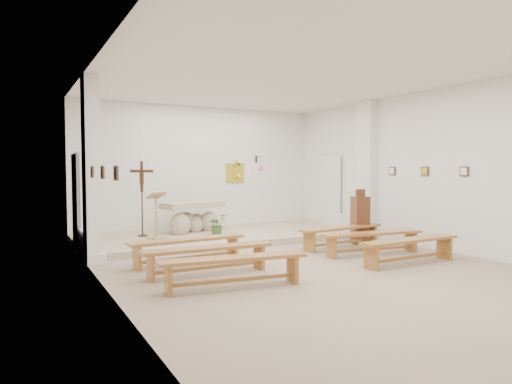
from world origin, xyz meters
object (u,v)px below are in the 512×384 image
bench_left_third (234,265)px  bench_right_third (410,245)px  crucifix_stand (142,193)px  donation_pedestal (360,220)px  bench_right_second (373,238)px  bench_right_front (342,232)px  bench_left_front (188,245)px  bench_left_second (208,254)px  lectern (156,215)px  altar (192,219)px

bench_left_third → bench_right_third: size_ratio=1.01×
crucifix_stand → bench_left_third: crucifix_stand is taller
crucifix_stand → donation_pedestal: size_ratio=1.39×
bench_right_second → bench_right_third: same height
bench_right_front → bench_right_second: 0.99m
bench_left_third → bench_right_second: bearing=22.8°
bench_left_front → bench_left_second: bearing=-94.6°
bench_right_third → crucifix_stand: bearing=126.3°
bench_right_second → bench_left_third: same height
bench_left_front → bench_right_third: 4.14m
bench_left_third → bench_right_third: bearing=7.6°
lectern → bench_right_third: size_ratio=0.50×
altar → bench_left_third: bearing=-119.2°
altar → bench_right_third: (2.44, -4.98, -0.12)m
bench_left_front → bench_right_second: size_ratio=1.00×
altar → bench_right_front: bearing=-66.6°
altar → crucifix_stand: bearing=170.3°
crucifix_stand → altar: bearing=25.7°
crucifix_stand → bench_left_front: 2.98m
bench_left_front → bench_left_second: 0.99m
bench_left_front → bench_right_front: (3.64, 0.00, 0.00)m
crucifix_stand → bench_left_front: size_ratio=0.80×
crucifix_stand → bench_left_front: (0.12, -2.86, -0.84)m
bench_left_front → bench_left_third: same height
bench_left_second → bench_left_third: size_ratio=0.99×
bench_left_second → lectern: bearing=90.0°
lectern → bench_right_second: bearing=-63.9°
altar → donation_pedestal: 4.21m
lectern → donation_pedestal: donation_pedestal is taller
donation_pedestal → bench_right_front: bearing=-149.8°
crucifix_stand → donation_pedestal: crucifix_stand is taller
lectern → bench_right_third: bearing=-71.4°
lectern → donation_pedestal: (4.28, -2.08, -0.13)m
bench_right_front → bench_right_third: size_ratio=1.01×
crucifix_stand → bench_right_second: bearing=-26.1°
bench_left_second → bench_right_third: same height
bench_left_second → crucifix_stand: bearing=92.9°
bench_left_front → bench_right_second: 3.77m
bench_right_front → bench_right_third: bearing=-96.7°
bench_right_third → altar: bearing=114.5°
bench_left_front → bench_right_front: 3.64m
altar → bench_left_third: 5.12m
bench_right_second → bench_right_front: bearing=97.5°
altar → donation_pedestal: size_ratio=1.35×
altar → bench_left_second: size_ratio=0.78×
altar → bench_right_third: size_ratio=0.78×
altar → crucifix_stand: (-1.32, -0.14, 0.72)m
bench_left_second → bench_left_third: (0.00, -0.99, 0.00)m
crucifix_stand → bench_right_third: crucifix_stand is taller
lectern → bench_left_second: lectern is taller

